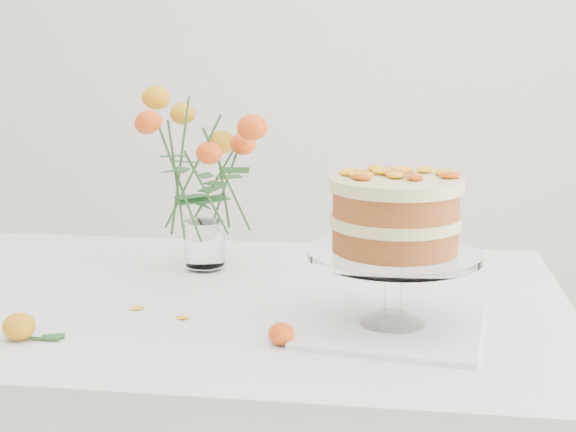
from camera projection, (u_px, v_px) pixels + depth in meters
name	position (u px, v px, depth m)	size (l,w,h in m)	color
table	(211.00, 334.00, 1.63)	(1.43, 0.93, 0.76)	tan
napkin	(392.00, 325.00, 1.43)	(0.31, 0.31, 0.01)	white
cake_stand	(395.00, 222.00, 1.39)	(0.31, 0.31, 0.27)	white
rose_vase	(203.00, 155.00, 1.75)	(0.31, 0.31, 0.44)	white
loose_rose_near	(19.00, 327.00, 1.37)	(0.10, 0.06, 0.05)	orange
loose_rose_far	(282.00, 334.00, 1.35)	(0.08, 0.04, 0.04)	#E9490B
stray_petal_a	(137.00, 308.00, 1.53)	(0.03, 0.02, 0.00)	#FFAC10
stray_petal_b	(182.00, 318.00, 1.48)	(0.03, 0.02, 0.00)	#FFAC10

